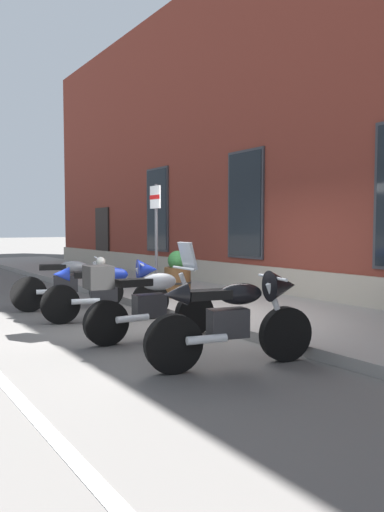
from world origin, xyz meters
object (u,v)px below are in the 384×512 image
at_px(motorcycle_silver_touring, 145,300).
at_px(parking_sign, 156,225).
at_px(motorcycle_blue_sport, 112,288).
at_px(barrel_planter, 177,277).
at_px(motorcycle_black_sport, 238,315).
at_px(motorcycle_grey_naked, 69,284).

height_order(motorcycle_silver_touring, parking_sign, parking_sign).
bearing_deg(motorcycle_blue_sport, barrel_planter, 114.19).
relative_size(motorcycle_blue_sport, motorcycle_black_sport, 1.04).
xyz_separation_m(parking_sign, barrel_planter, (-0.04, 0.53, -1.05)).
bearing_deg(barrel_planter, motorcycle_silver_touring, -41.33).
xyz_separation_m(motorcycle_grey_naked, motorcycle_black_sport, (4.62, 0.23, 0.09)).
bearing_deg(barrel_planter, parking_sign, -85.95).
bearing_deg(motorcycle_black_sport, motorcycle_silver_touring, -171.20).
bearing_deg(motorcycle_silver_touring, parking_sign, 146.27).
height_order(motorcycle_blue_sport, motorcycle_silver_touring, motorcycle_silver_touring).
relative_size(motorcycle_blue_sport, barrel_planter, 2.16).
height_order(motorcycle_black_sport, parking_sign, parking_sign).
height_order(motorcycle_blue_sport, motorcycle_black_sport, motorcycle_black_sport).
bearing_deg(parking_sign, motorcycle_grey_naked, -112.18).
xyz_separation_m(motorcycle_silver_touring, parking_sign, (-2.33, 1.56, 1.05)).
bearing_deg(motorcycle_blue_sport, motorcycle_grey_naked, -172.13).
distance_m(motorcycle_grey_naked, motorcycle_black_sport, 4.62).
height_order(motorcycle_grey_naked, motorcycle_black_sport, motorcycle_black_sport).
bearing_deg(motorcycle_grey_naked, motorcycle_blue_sport, 7.87).
relative_size(motorcycle_grey_naked, motorcycle_silver_touring, 1.02).
distance_m(motorcycle_blue_sport, parking_sign, 1.88).
bearing_deg(motorcycle_blue_sport, motorcycle_black_sport, 0.68).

